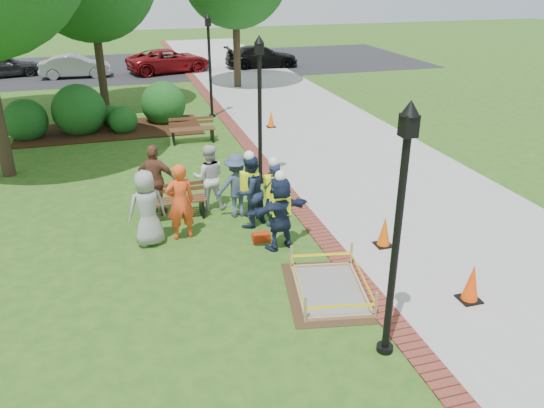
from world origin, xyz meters
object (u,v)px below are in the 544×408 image
object	(u,v)px
wet_concrete_pad	(330,281)
lamp_near	(399,218)
cone_front	(472,284)
hivis_worker_b	(273,192)
hivis_worker_c	(250,189)
bench_near	(175,208)
hivis_worker_a	(280,210)

from	to	relation	value
wet_concrete_pad	lamp_near	bearing A→B (deg)	-83.62
wet_concrete_pad	cone_front	xyz separation A→B (m)	(2.46, -1.06, 0.15)
wet_concrete_pad	hivis_worker_b	distance (m)	3.28
lamp_near	hivis_worker_c	xyz separation A→B (m)	(-1.01, 5.26, -1.51)
bench_near	lamp_near	xyz separation A→B (m)	(2.76, -6.21, 2.20)
lamp_near	hivis_worker_a	distance (m)	4.29
cone_front	hivis_worker_b	size ratio (longest dim) A/B	0.45
cone_front	hivis_worker_c	xyz separation A→B (m)	(-3.25, 4.40, 0.58)
cone_front	hivis_worker_b	bearing A→B (deg)	122.22
wet_concrete_pad	hivis_worker_b	xyz separation A→B (m)	(-0.23, 3.20, 0.66)
bench_near	hivis_worker_a	bearing A→B (deg)	-46.72
hivis_worker_a	hivis_worker_b	distance (m)	1.20
bench_near	lamp_near	bearing A→B (deg)	-66.01
wet_concrete_pad	lamp_near	world-z (taller)	lamp_near
cone_front	lamp_near	xyz separation A→B (m)	(-2.25, -0.86, 2.10)
cone_front	lamp_near	distance (m)	3.19
lamp_near	hivis_worker_c	bearing A→B (deg)	100.84
bench_near	hivis_worker_a	xyz separation A→B (m)	(2.13, -2.26, 0.66)
bench_near	wet_concrete_pad	bearing A→B (deg)	-59.27
wet_concrete_pad	hivis_worker_c	bearing A→B (deg)	103.36
hivis_worker_c	bench_near	bearing A→B (deg)	151.58
wet_concrete_pad	bench_near	world-z (taller)	bench_near
lamp_near	hivis_worker_b	world-z (taller)	lamp_near
lamp_near	hivis_worker_c	world-z (taller)	lamp_near
wet_concrete_pad	hivis_worker_c	size ratio (longest dim) A/B	1.32
lamp_near	hivis_worker_a	size ratio (longest dim) A/B	2.26
cone_front	hivis_worker_b	distance (m)	5.07
bench_near	hivis_worker_a	world-z (taller)	hivis_worker_a
bench_near	cone_front	xyz separation A→B (m)	(5.01, -5.35, 0.11)
hivis_worker_a	hivis_worker_b	world-z (taller)	hivis_worker_a
lamp_near	hivis_worker_b	bearing A→B (deg)	94.95
lamp_near	hivis_worker_b	distance (m)	5.39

